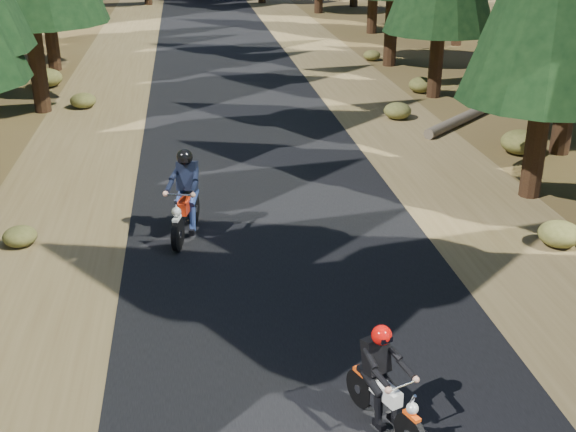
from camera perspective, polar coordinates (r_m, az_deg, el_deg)
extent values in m
plane|color=#443018|center=(11.93, 1.02, -7.67)|extent=(120.00, 120.00, 0.00)
cube|color=black|center=(16.39, -1.71, 1.21)|extent=(6.00, 100.00, 0.01)
cube|color=brown|center=(16.57, -17.73, 0.32)|extent=(3.20, 100.00, 0.01)
cube|color=brown|center=(17.46, 13.47, 1.95)|extent=(3.20, 100.00, 0.01)
cylinder|color=black|center=(16.95, 19.44, 8.66)|extent=(0.48, 0.48, 4.52)
cylinder|color=black|center=(20.39, 21.75, 12.48)|extent=(0.53, 0.53, 5.84)
cylinder|color=black|center=(24.69, -19.60, 14.22)|extent=(0.53, 0.53, 5.72)
cylinder|color=black|center=(25.97, 11.79, 14.05)|extent=(0.48, 0.48, 4.51)
cylinder|color=#4C4233|center=(23.40, 13.94, 7.65)|extent=(3.84, 3.68, 0.32)
ellipsoid|color=#474C1E|center=(32.63, 6.65, 12.50)|extent=(0.75, 0.75, 0.45)
ellipsoid|color=#474C1E|center=(20.55, 17.91, 5.58)|extent=(1.07, 1.07, 0.64)
ellipsoid|color=#474C1E|center=(28.77, -18.53, 10.31)|extent=(1.14, 1.14, 0.68)
ellipsoid|color=#474C1E|center=(15.09, -20.43, -1.51)|extent=(0.66, 0.66, 0.39)
ellipsoid|color=#474C1E|center=(15.08, 20.67, -1.34)|extent=(0.83, 0.83, 0.50)
ellipsoid|color=#474C1E|center=(23.25, 8.65, 8.22)|extent=(0.87, 0.87, 0.52)
ellipsoid|color=#474C1E|center=(26.92, 10.50, 10.15)|extent=(0.92, 0.92, 0.55)
ellipsoid|color=#474C1E|center=(25.24, -15.89, 8.77)|extent=(0.85, 0.85, 0.51)
cube|color=black|center=(9.09, 7.83, -11.50)|extent=(0.37, 0.30, 0.46)
sphere|color=#BD0B07|center=(8.90, 7.95, -9.72)|extent=(0.33, 0.33, 0.26)
cube|color=black|center=(14.28, -8.25, 2.80)|extent=(0.45, 0.34, 0.58)
sphere|color=black|center=(14.14, -8.35, 4.41)|extent=(0.39, 0.39, 0.32)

